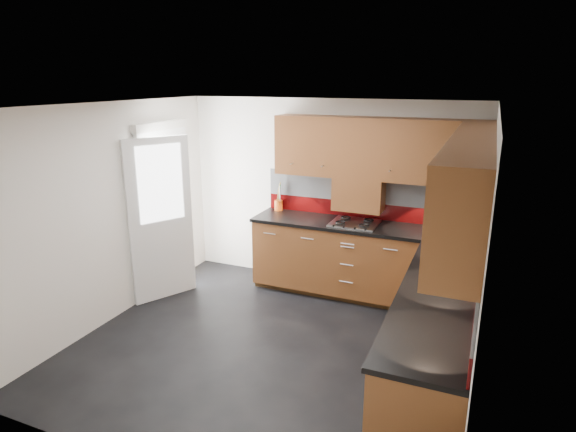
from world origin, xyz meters
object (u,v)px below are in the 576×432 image
at_px(food_processor, 453,234).
at_px(toaster, 470,227).
at_px(utensil_pot, 279,204).
at_px(gas_hob, 354,223).

bearing_deg(food_processor, toaster, 75.35).
bearing_deg(food_processor, utensil_pot, 163.59).
relative_size(gas_hob, utensil_pot, 1.44).
relative_size(gas_hob, food_processor, 1.67).
distance_m(gas_hob, food_processor, 1.24).
bearing_deg(toaster, food_processor, -104.65).
xyz_separation_m(toaster, food_processor, (-0.15, -0.56, 0.07)).
xyz_separation_m(utensil_pot, food_processor, (2.25, -0.66, 0.06)).
distance_m(gas_hob, utensil_pot, 1.13).
bearing_deg(utensil_pot, food_processor, -16.41).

